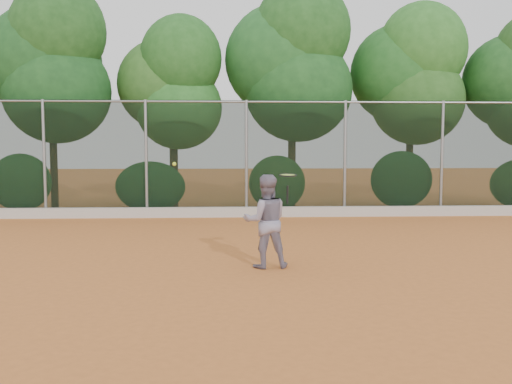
{
  "coord_description": "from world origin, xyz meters",
  "views": [
    {
      "loc": [
        -0.54,
        -10.19,
        2.21
      ],
      "look_at": [
        0.0,
        1.0,
        1.25
      ],
      "focal_mm": 40.0,
      "sensor_mm": 36.0,
      "label": 1
    }
  ],
  "objects": [
    {
      "name": "tennis_ball_in_flight",
      "position": [
        -1.5,
        0.01,
        1.84
      ],
      "size": [
        0.07,
        0.07,
        0.07
      ],
      "color": "#D1E634",
      "rests_on": "ground"
    },
    {
      "name": "concrete_curb",
      "position": [
        0.0,
        6.82,
        0.15
      ],
      "size": [
        24.0,
        0.2,
        0.3
      ],
      "primitive_type": "cube",
      "color": "#BAB4AC",
      "rests_on": "ground"
    },
    {
      "name": "ground",
      "position": [
        0.0,
        0.0,
        0.0
      ],
      "size": [
        80.0,
        80.0,
        0.0
      ],
      "primitive_type": "plane",
      "color": "#C76C2F",
      "rests_on": "ground"
    },
    {
      "name": "chainlink_fence",
      "position": [
        -0.0,
        7.0,
        1.86
      ],
      "size": [
        24.09,
        0.09,
        3.5
      ],
      "color": "black",
      "rests_on": "ground"
    },
    {
      "name": "tennis_racket",
      "position": [
        0.5,
        -0.21,
        1.61
      ],
      "size": [
        0.33,
        0.33,
        0.54
      ],
      "color": "black",
      "rests_on": "ground"
    },
    {
      "name": "tennis_player",
      "position": [
        0.11,
        -0.19,
        0.83
      ],
      "size": [
        0.86,
        0.7,
        1.66
      ],
      "primitive_type": "imported",
      "rotation": [
        0.0,
        0.0,
        3.23
      ],
      "color": "gray",
      "rests_on": "ground"
    },
    {
      "name": "foliage_backdrop",
      "position": [
        -0.55,
        8.98,
        4.4
      ],
      "size": [
        23.7,
        3.63,
        7.55
      ],
      "color": "#422619",
      "rests_on": "ground"
    }
  ]
}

